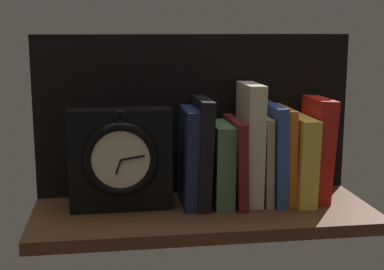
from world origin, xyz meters
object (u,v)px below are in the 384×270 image
(book_yellow_seinlanguage, at_px, (298,158))
(framed_clock, at_px, (121,159))
(book_tan_shortstories, at_px, (263,159))
(book_navy_bierce, at_px, (189,157))
(book_black_skeptic, at_px, (203,152))
(book_maroon_dawkins, at_px, (235,161))
(book_green_romantic, at_px, (220,163))
(book_cream_twain, at_px, (250,143))
(book_orange_pandolfini, at_px, (284,154))
(book_blue_modern, at_px, (273,153))
(book_red_requiem, at_px, (316,149))

(book_yellow_seinlanguage, distance_m, framed_clock, 0.39)
(book_tan_shortstories, xyz_separation_m, framed_clock, (-0.31, -0.01, 0.01))
(book_navy_bierce, relative_size, framed_clock, 0.98)
(book_black_skeptic, relative_size, book_maroon_dawkins, 1.25)
(book_yellow_seinlanguage, bearing_deg, book_navy_bierce, 180.00)
(book_green_romantic, xyz_separation_m, book_yellow_seinlanguage, (0.17, 0.00, 0.01))
(book_black_skeptic, height_order, book_yellow_seinlanguage, book_black_skeptic)
(book_cream_twain, height_order, book_yellow_seinlanguage, book_cream_twain)
(book_orange_pandolfini, xyz_separation_m, book_yellow_seinlanguage, (0.03, 0.00, -0.01))
(book_blue_modern, relative_size, book_orange_pandolfini, 1.03)
(book_cream_twain, relative_size, book_orange_pandolfini, 1.25)
(book_cream_twain, bearing_deg, book_yellow_seinlanguage, 0.00)
(book_navy_bierce, height_order, book_blue_modern, book_blue_modern)
(book_blue_modern, distance_m, framed_clock, 0.33)
(book_red_requiem, bearing_deg, framed_clock, -178.12)
(book_maroon_dawkins, height_order, framed_clock, framed_clock)
(book_cream_twain, distance_m, book_blue_modern, 0.06)
(book_cream_twain, distance_m, book_tan_shortstories, 0.05)
(book_green_romantic, relative_size, book_tan_shortstories, 0.92)
(book_cream_twain, bearing_deg, book_maroon_dawkins, 180.00)
(book_green_romantic, height_order, framed_clock, framed_clock)
(book_cream_twain, bearing_deg, book_black_skeptic, 180.00)
(book_tan_shortstories, bearing_deg, book_cream_twain, 180.00)
(book_maroon_dawkins, distance_m, book_orange_pandolfini, 0.11)
(book_red_requiem, distance_m, framed_clock, 0.43)
(book_maroon_dawkins, height_order, book_blue_modern, book_blue_modern)
(book_tan_shortstories, relative_size, book_orange_pandolfini, 0.91)
(book_orange_pandolfini, bearing_deg, book_yellow_seinlanguage, 0.00)
(book_cream_twain, relative_size, book_yellow_seinlanguage, 1.38)
(book_yellow_seinlanguage, bearing_deg, framed_clock, -177.91)
(book_green_romantic, height_order, book_maroon_dawkins, book_maroon_dawkins)
(book_black_skeptic, bearing_deg, book_green_romantic, 0.00)
(book_navy_bierce, xyz_separation_m, book_red_requiem, (0.28, 0.00, 0.01))
(book_green_romantic, bearing_deg, book_red_requiem, 0.00)
(book_maroon_dawkins, relative_size, book_tan_shortstories, 0.97)
(book_black_skeptic, distance_m, book_orange_pandolfini, 0.18)
(book_navy_bierce, xyz_separation_m, book_cream_twain, (0.13, 0.00, 0.03))
(book_maroon_dawkins, bearing_deg, book_green_romantic, 180.00)
(book_orange_pandolfini, xyz_separation_m, framed_clock, (-0.36, -0.01, 0.00))
(book_yellow_seinlanguage, relative_size, book_red_requiem, 0.83)
(book_blue_modern, bearing_deg, book_black_skeptic, 180.00)
(book_black_skeptic, distance_m, book_cream_twain, 0.10)
(book_maroon_dawkins, relative_size, book_blue_modern, 0.86)
(book_tan_shortstories, relative_size, book_yellow_seinlanguage, 1.01)
(book_green_romantic, bearing_deg, book_orange_pandolfini, 0.00)
(book_blue_modern, relative_size, book_yellow_seinlanguage, 1.14)
(book_navy_bierce, height_order, book_tan_shortstories, book_navy_bierce)
(book_blue_modern, relative_size, framed_clock, 1.00)
(book_green_romantic, xyz_separation_m, book_maroon_dawkins, (0.03, 0.00, 0.00))
(framed_clock, bearing_deg, book_black_skeptic, 4.57)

